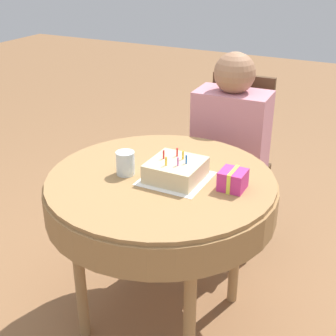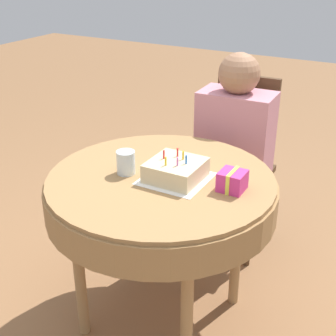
# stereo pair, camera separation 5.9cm
# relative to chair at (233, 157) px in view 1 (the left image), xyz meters

# --- Properties ---
(ground_plane) EXTENTS (12.00, 12.00, 0.00)m
(ground_plane) POSITION_rel_chair_xyz_m (-0.04, -0.83, -0.53)
(ground_plane) COLOR #8C603D
(dining_table) EXTENTS (0.99, 0.99, 0.76)m
(dining_table) POSITION_rel_chair_xyz_m (-0.04, -0.83, 0.14)
(dining_table) COLOR #9E7547
(dining_table) RESTS_ON ground_plane
(chair) EXTENTS (0.41, 0.41, 0.99)m
(chair) POSITION_rel_chair_xyz_m (0.00, 0.00, 0.00)
(chair) COLOR #4C331E
(chair) RESTS_ON ground_plane
(person) EXTENTS (0.41, 0.34, 1.15)m
(person) POSITION_rel_chair_xyz_m (0.00, -0.10, 0.18)
(person) COLOR #9E7051
(person) RESTS_ON ground_plane
(napkin) EXTENTS (0.26, 0.26, 0.00)m
(napkin) POSITION_rel_chair_xyz_m (0.03, -0.82, 0.23)
(napkin) COLOR white
(napkin) RESTS_ON dining_table
(birthday_cake) EXTENTS (0.21, 0.21, 0.11)m
(birthday_cake) POSITION_rel_chair_xyz_m (0.03, -0.82, 0.27)
(birthday_cake) COLOR beige
(birthday_cake) RESTS_ON dining_table
(drinking_glass) EXTENTS (0.08, 0.08, 0.10)m
(drinking_glass) POSITION_rel_chair_xyz_m (-0.18, -0.87, 0.28)
(drinking_glass) COLOR silver
(drinking_glass) RESTS_ON dining_table
(gift_box) EXTENTS (0.10, 0.11, 0.09)m
(gift_box) POSITION_rel_chair_xyz_m (0.27, -0.79, 0.27)
(gift_box) COLOR #D13384
(gift_box) RESTS_ON dining_table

